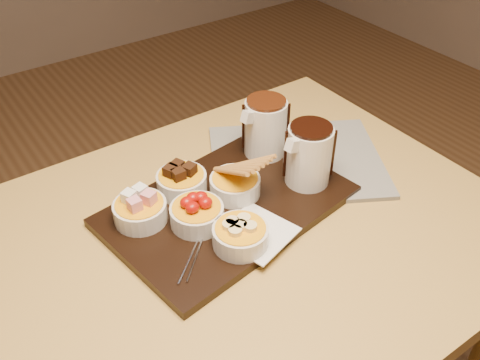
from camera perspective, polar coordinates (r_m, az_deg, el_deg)
dining_table at (r=1.05m, az=-4.20°, el=-11.17°), size 1.20×0.80×0.75m
serving_board at (r=1.05m, az=-1.35°, el=-2.78°), size 0.50×0.36×0.02m
napkin at (r=0.98m, az=1.75°, el=-5.63°), size 0.15×0.15×0.00m
bowl_marshmallows at (r=1.01m, az=-10.58°, el=-3.34°), size 0.10×0.10×0.04m
bowl_cake at (r=1.06m, az=-6.23°, el=-0.29°), size 0.10×0.10×0.04m
bowl_strawberries at (r=0.99m, az=-4.61°, el=-3.77°), size 0.10×0.10×0.04m
bowl_biscotti at (r=1.05m, az=-0.53°, el=-0.63°), size 0.10×0.10×0.04m
bowl_bananas at (r=0.94m, az=0.04°, el=-6.02°), size 0.10×0.10×0.04m
pitcher_dark_chocolate at (r=1.07m, az=7.35°, el=2.59°), size 0.10×0.10×0.12m
pitcher_milk_chocolate at (r=1.14m, az=2.73°, el=5.55°), size 0.10×0.10×0.12m
fondue_skewers at (r=0.98m, az=-4.07°, el=-5.42°), size 0.19×0.22×0.01m
newspaper at (r=1.18m, az=6.04°, el=2.06°), size 0.46×0.44×0.01m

